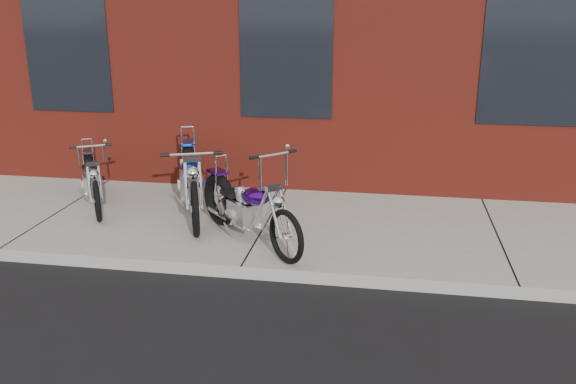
# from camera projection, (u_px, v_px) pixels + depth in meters

# --- Properties ---
(ground) EXTENTS (120.00, 120.00, 0.00)m
(ground) POSITION_uv_depth(u_px,v_px,m) (241.00, 279.00, 6.89)
(ground) COLOR black
(ground) RESTS_ON ground
(sidewalk) EXTENTS (22.00, 3.00, 0.15)m
(sidewalk) POSITION_uv_depth(u_px,v_px,m) (267.00, 227.00, 8.27)
(sidewalk) COLOR gray
(sidewalk) RESTS_ON ground
(chopper_purple) EXTENTS (1.63, 1.64, 1.24)m
(chopper_purple) POSITION_uv_depth(u_px,v_px,m) (248.00, 210.00, 7.47)
(chopper_purple) COLOR black
(chopper_purple) RESTS_ON sidewalk
(chopper_blue) EXTENTS (1.02, 2.38, 1.09)m
(chopper_blue) POSITION_uv_depth(u_px,v_px,m) (191.00, 182.00, 8.48)
(chopper_blue) COLOR black
(chopper_blue) RESTS_ON sidewalk
(chopper_third) EXTENTS (1.10, 1.76, 1.01)m
(chopper_third) POSITION_uv_depth(u_px,v_px,m) (93.00, 181.00, 8.81)
(chopper_third) COLOR black
(chopper_third) RESTS_ON sidewalk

